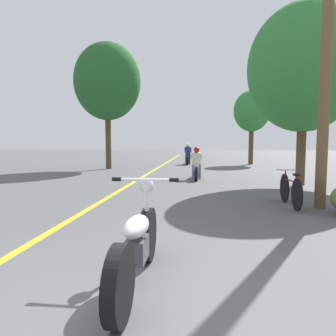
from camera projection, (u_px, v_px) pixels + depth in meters
The scene contains 10 objects.
ground_plane at pixel (104, 323), 2.48m from camera, with size 120.00×120.00×0.00m, color #515154.
lane_stripe_center at pixel (151, 172), 15.22m from camera, with size 0.14×48.00×0.01m, color yellow.
utility_pole at pixel (326, 52), 6.55m from camera, with size 1.10×0.24×6.78m.
roadside_tree_right_near at pixel (304, 68), 10.38m from camera, with size 3.86×3.47×6.31m.
roadside_tree_right_far at pixel (252, 111), 20.68m from camera, with size 2.47×2.23×5.13m.
roadside_tree_left at pixel (107, 82), 16.88m from camera, with size 3.76×3.39×7.11m.
motorcycle_foreground at pixel (137, 244), 3.14m from camera, with size 0.80×2.04×1.08m.
motorcycle_rider_lead at pixel (196, 167), 12.37m from camera, with size 0.50×2.03×1.33m.
motorcycle_rider_far at pixel (188, 156), 20.79m from camera, with size 0.50×2.16×1.46m.
bicycle_parked at pixel (290, 190), 7.03m from camera, with size 0.44×1.69×0.84m.
Camera 1 is at (0.78, -2.30, 1.49)m, focal length 32.00 mm.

